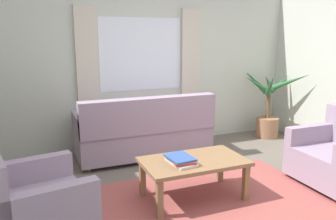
{
  "coord_description": "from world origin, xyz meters",
  "views": [
    {
      "loc": [
        -1.63,
        -2.83,
        1.72
      ],
      "look_at": [
        -0.17,
        0.7,
        0.89
      ],
      "focal_mm": 36.22,
      "sensor_mm": 36.0,
      "label": 1
    }
  ],
  "objects_px": {
    "book_stack_on_table": "(181,160)",
    "armchair_left": "(29,207)",
    "couch": "(144,133)",
    "potted_plant": "(268,110)",
    "coffee_table": "(194,165)"
  },
  "relations": [
    {
      "from": "couch",
      "to": "armchair_left",
      "type": "bearing_deg",
      "value": 47.13
    },
    {
      "from": "couch",
      "to": "coffee_table",
      "type": "relative_size",
      "value": 1.73
    },
    {
      "from": "armchair_left",
      "to": "coffee_table",
      "type": "height_order",
      "value": "armchair_left"
    },
    {
      "from": "book_stack_on_table",
      "to": "potted_plant",
      "type": "distance_m",
      "value": 2.89
    },
    {
      "from": "armchair_left",
      "to": "coffee_table",
      "type": "relative_size",
      "value": 0.88
    },
    {
      "from": "couch",
      "to": "armchair_left",
      "type": "distance_m",
      "value": 2.29
    },
    {
      "from": "armchair_left",
      "to": "coffee_table",
      "type": "bearing_deg",
      "value": -91.24
    },
    {
      "from": "armchair_left",
      "to": "book_stack_on_table",
      "type": "xyz_separation_m",
      "value": [
        1.46,
        0.21,
        0.12
      ]
    },
    {
      "from": "couch",
      "to": "potted_plant",
      "type": "xyz_separation_m",
      "value": [
        2.3,
        0.15,
        0.11
      ]
    },
    {
      "from": "book_stack_on_table",
      "to": "armchair_left",
      "type": "bearing_deg",
      "value": -171.86
    },
    {
      "from": "coffee_table",
      "to": "potted_plant",
      "type": "relative_size",
      "value": 0.92
    },
    {
      "from": "armchair_left",
      "to": "potted_plant",
      "type": "relative_size",
      "value": 0.81
    },
    {
      "from": "coffee_table",
      "to": "potted_plant",
      "type": "xyz_separation_m",
      "value": [
        2.23,
        1.57,
        0.09
      ]
    },
    {
      "from": "couch",
      "to": "potted_plant",
      "type": "distance_m",
      "value": 2.31
    },
    {
      "from": "coffee_table",
      "to": "book_stack_on_table",
      "type": "distance_m",
      "value": 0.2
    }
  ]
}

